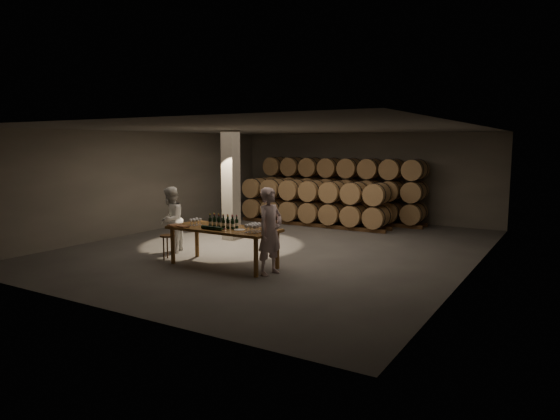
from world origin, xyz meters
The scene contains 15 objects.
room centered at (-1.80, 0.20, 1.60)m, with size 12.00×12.00×12.00m.
tasting_table centered at (0.00, -2.50, 0.80)m, with size 2.60×1.10×0.90m.
barrel_stack_back centered at (-0.57, 5.20, 1.20)m, with size 6.26×0.95×2.31m.
barrel_stack_front centered at (-0.96, 3.80, 0.83)m, with size 5.48×0.95×1.57m.
bottle_cluster centered at (0.00, -2.50, 1.01)m, with size 0.73×0.23×0.30m.
lying_bottles centered at (-0.03, -2.87, 0.94)m, with size 0.65×0.09×0.09m.
glass_cluster_left centered at (-0.80, -2.56, 1.02)m, with size 0.19×0.30×0.16m.
glass_cluster_right centered at (0.93, -2.59, 1.04)m, with size 0.31×0.42×0.19m.
plate centered at (0.51, -2.60, 0.91)m, with size 0.25×0.25×0.01m, color white.
notebook_near centered at (-0.85, -2.92, 0.92)m, with size 0.24×0.19×0.03m, color brown.
notebook_corner centered at (-1.15, -2.86, 0.91)m, with size 0.24×0.31×0.03m, color brown.
pen centered at (-0.70, -2.95, 0.91)m, with size 0.01×0.01×0.15m, color black.
stool centered at (-1.59, -2.67, 0.49)m, with size 0.36×0.36×0.60m.
person_man centered at (1.31, -2.57, 0.94)m, with size 0.69×0.45×1.89m, color beige.
person_woman centered at (-2.06, -2.05, 0.86)m, with size 0.83×0.65×1.72m, color white.
Camera 1 is at (6.95, -11.48, 2.79)m, focal length 32.00 mm.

